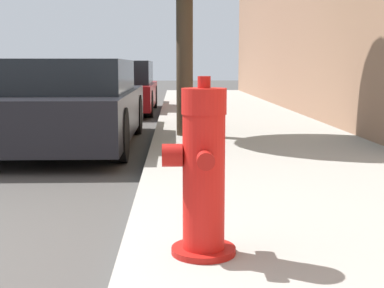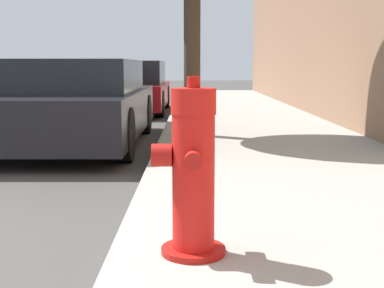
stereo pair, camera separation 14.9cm
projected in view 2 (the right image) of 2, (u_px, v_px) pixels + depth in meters
name	position (u px, v px, depth m)	size (l,w,h in m)	color
fire_hydrant	(195.00, 174.00, 2.90)	(0.40, 0.41, 0.98)	#A91511
parked_car_near	(81.00, 104.00, 7.81)	(1.88, 4.48, 1.26)	black
parked_car_mid	(133.00, 88.00, 13.46)	(1.79, 4.44, 1.29)	maroon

